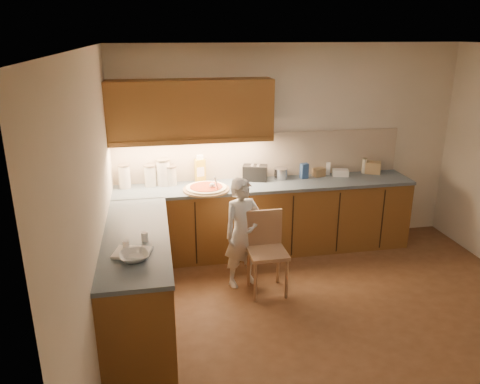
{
  "coord_description": "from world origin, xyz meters",
  "views": [
    {
      "loc": [
        -1.73,
        -3.73,
        2.72
      ],
      "look_at": [
        -0.8,
        1.2,
        1.0
      ],
      "focal_mm": 35.0,
      "sensor_mm": 36.0,
      "label": 1
    }
  ],
  "objects_px": {
    "wooden_chair": "(266,246)",
    "toaster": "(255,173)",
    "child": "(243,233)",
    "pizza_on_board": "(207,189)",
    "oil_jug": "(200,170)"
  },
  "relations": [
    {
      "from": "child",
      "to": "oil_jug",
      "type": "distance_m",
      "value": 1.14
    },
    {
      "from": "pizza_on_board",
      "to": "wooden_chair",
      "type": "distance_m",
      "value": 1.07
    },
    {
      "from": "child",
      "to": "toaster",
      "type": "relative_size",
      "value": 3.64
    },
    {
      "from": "child",
      "to": "oil_jug",
      "type": "height_order",
      "value": "oil_jug"
    },
    {
      "from": "wooden_chair",
      "to": "toaster",
      "type": "height_order",
      "value": "toaster"
    },
    {
      "from": "wooden_chair",
      "to": "toaster",
      "type": "bearing_deg",
      "value": 83.54
    },
    {
      "from": "wooden_chair",
      "to": "oil_jug",
      "type": "bearing_deg",
      "value": 116.41
    },
    {
      "from": "wooden_chair",
      "to": "child",
      "type": "bearing_deg",
      "value": 144.95
    },
    {
      "from": "toaster",
      "to": "oil_jug",
      "type": "bearing_deg",
      "value": -165.87
    },
    {
      "from": "pizza_on_board",
      "to": "oil_jug",
      "type": "height_order",
      "value": "oil_jug"
    },
    {
      "from": "oil_jug",
      "to": "wooden_chair",
      "type": "bearing_deg",
      "value": -63.19
    },
    {
      "from": "pizza_on_board",
      "to": "oil_jug",
      "type": "bearing_deg",
      "value": 96.24
    },
    {
      "from": "pizza_on_board",
      "to": "toaster",
      "type": "distance_m",
      "value": 0.73
    },
    {
      "from": "oil_jug",
      "to": "toaster",
      "type": "xyz_separation_m",
      "value": [
        0.7,
        -0.04,
        -0.06
      ]
    },
    {
      "from": "wooden_chair",
      "to": "toaster",
      "type": "distance_m",
      "value": 1.22
    }
  ]
}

